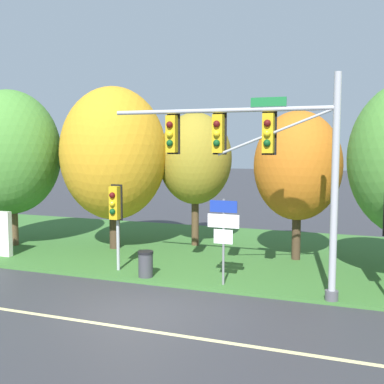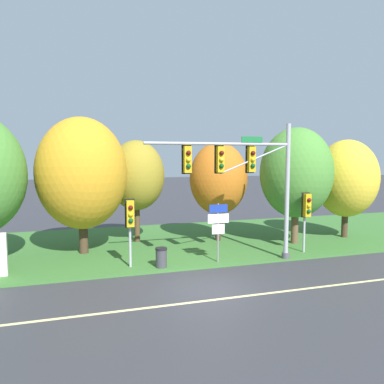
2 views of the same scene
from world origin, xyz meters
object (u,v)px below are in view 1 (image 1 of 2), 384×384
Objects in this scene: route_sign_post at (223,228)px; trash_bin at (146,264)px; tree_nearest_road at (10,153)px; tree_behind_signpost at (195,159)px; traffic_signal_mast at (259,153)px; info_kiosk at (0,234)px; pedestrian_signal_further_along at (115,208)px; tree_mid_verge at (298,166)px; tree_left_of_mast at (114,154)px.

trash_bin is (-2.87, -0.04, -1.46)m from route_sign_post.
tree_nearest_road reaches higher than tree_behind_signpost.
route_sign_post is (-1.26, 0.40, -2.50)m from traffic_signal_mast.
tree_nearest_road reaches higher than info_kiosk.
tree_behind_signpost is 9.10m from info_kiosk.
route_sign_post is 3.22m from trash_bin.
route_sign_post is 11.67m from tree_nearest_road.
traffic_signal_mast is 2.30× the size of pedestrian_signal_further_along.
tree_nearest_road is (-6.85, 2.44, 1.97)m from pedestrian_signal_further_along.
traffic_signal_mast is 2.56× the size of route_sign_post.
traffic_signal_mast is at bearing -14.17° from tree_nearest_road.
tree_nearest_road is (-12.36, 3.12, -0.11)m from traffic_signal_mast.
tree_mid_verge is 12.76m from info_kiosk.
tree_left_of_mast is at bearing 12.44° from tree_nearest_road.
route_sign_post is 0.47× the size of tree_behind_signpost.
tree_nearest_road is 4.04m from info_kiosk.
traffic_signal_mast is 5.74m from trash_bin.
traffic_signal_mast is 4.97m from tree_mid_verge.
tree_mid_verge is 7.31m from trash_bin.
tree_behind_signpost is 4.99m from tree_mid_verge.
tree_left_of_mast is (4.81, 1.06, -0.04)m from tree_nearest_road.
tree_left_of_mast is at bearing -174.82° from tree_mid_verge.
pedestrian_signal_further_along is 4.49m from tree_left_of_mast.
tree_left_of_mast reaches higher than tree_mid_verge.
traffic_signal_mast is 7.49m from tree_behind_signpost.
info_kiosk is at bearing -141.52° from tree_left_of_mast.
trash_bin is (1.38, -0.32, -1.89)m from pedestrian_signal_further_along.
traffic_signal_mast is 1.21× the size of tree_behind_signpost.
route_sign_post is at bearing -111.27° from tree_mid_verge.
tree_left_of_mast is 3.82× the size of info_kiosk.
pedestrian_signal_further_along is at bearing 176.20° from route_sign_post.
tree_behind_signpost is at bearing 166.40° from tree_mid_verge.
trash_bin is (7.22, -0.80, -0.47)m from info_kiosk.
tree_behind_signpost is 1.02× the size of tree_mid_verge.
tree_nearest_road is 7.74× the size of trash_bin.
route_sign_post is at bearing -4.29° from info_kiosk.
tree_mid_verge is at bearing 7.93° from tree_nearest_road.
tree_nearest_road reaches higher than traffic_signal_mast.
tree_mid_verge is (4.85, -1.17, -0.20)m from tree_behind_signpost.
traffic_signal_mast reaches higher than route_sign_post.
tree_mid_verge is 6.52× the size of trash_bin.
tree_nearest_road is 0.99× the size of tree_left_of_mast.
traffic_signal_mast reaches higher than info_kiosk.
pedestrian_signal_further_along is 1.11× the size of route_sign_post.
trash_bin is at bearing -179.22° from route_sign_post.
pedestrian_signal_further_along is 5.77m from tree_behind_signpost.
info_kiosk reaches higher than trash_bin.
tree_nearest_road reaches higher than pedestrian_signal_further_along.
tree_left_of_mast reaches higher than route_sign_post.
traffic_signal_mast is at bearing -95.76° from tree_mid_verge.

